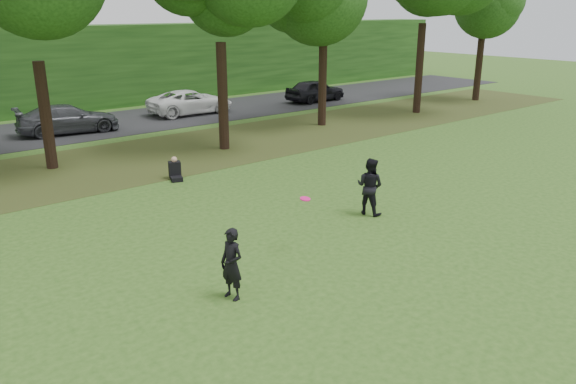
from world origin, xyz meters
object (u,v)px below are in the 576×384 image
at_px(player_right, 370,186).
at_px(frisbee, 305,199).
at_px(player_left, 232,264).
at_px(seated_person, 175,171).

distance_m(player_right, frisbee, 3.48).
xyz_separation_m(player_left, seated_person, (3.37, 8.76, -0.49)).
distance_m(player_left, player_right, 6.41).
relative_size(player_left, seated_person, 1.93).
distance_m(player_right, seated_person, 7.57).
height_order(player_left, seated_person, player_left).
relative_size(player_left, player_right, 0.92).
bearing_deg(seated_person, frisbee, -74.53).
relative_size(frisbee, seated_person, 0.46).
distance_m(frisbee, seated_person, 7.96).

